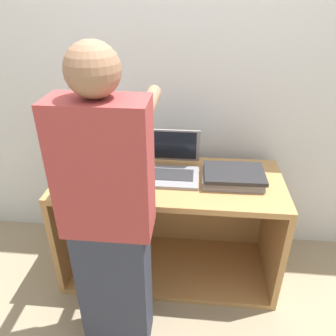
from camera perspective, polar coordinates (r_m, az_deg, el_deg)
name	(u,v)px	position (r m, az deg, el deg)	size (l,w,h in m)	color
ground_plane	(165,302)	(2.22, -0.55, -22.25)	(12.00, 12.00, 0.00)	gray
wall_back	(175,82)	(2.15, 1.29, 14.73)	(8.00, 0.05, 2.40)	silver
cart	(170,219)	(2.22, 0.40, -8.90)	(1.36, 0.59, 0.73)	#A87A47
laptop_open	(170,166)	(1.98, 0.40, 0.33)	(0.35, 0.34, 0.26)	gray
laptop_stack_left	(107,167)	(1.99, -10.55, 0.15)	(0.37, 0.27, 0.12)	#232326
laptop_stack_right	(233,176)	(1.95, 11.23, -1.38)	(0.36, 0.27, 0.07)	gray
person	(110,222)	(1.54, -10.11, -9.27)	(0.40, 0.52, 1.58)	#2D3342
inventory_tag	(103,163)	(1.91, -11.22, 0.93)	(0.06, 0.02, 0.01)	red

